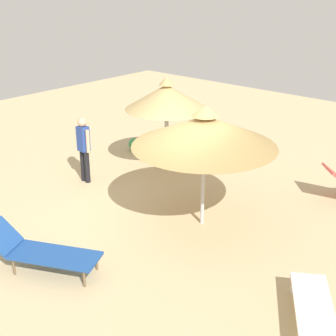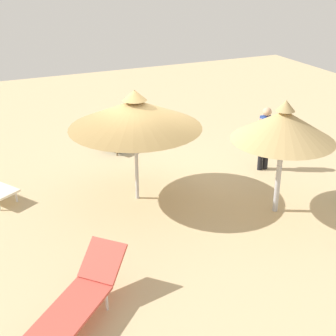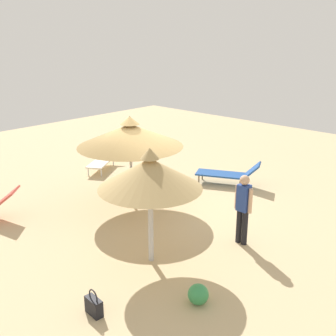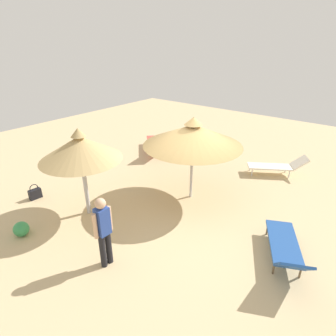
{
  "view_description": "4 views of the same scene",
  "coord_description": "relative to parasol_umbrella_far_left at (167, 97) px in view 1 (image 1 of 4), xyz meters",
  "views": [
    {
      "loc": [
        6.63,
        5.77,
        4.77
      ],
      "look_at": [
        -0.48,
        -0.46,
        0.92
      ],
      "focal_mm": 50.72,
      "sensor_mm": 36.0,
      "label": 1
    },
    {
      "loc": [
        -9.45,
        3.83,
        5.13
      ],
      "look_at": [
        -0.96,
        0.08,
        0.91
      ],
      "focal_mm": 51.28,
      "sensor_mm": 36.0,
      "label": 2
    },
    {
      "loc": [
        -7.51,
        -7.44,
        4.58
      ],
      "look_at": [
        0.09,
        -0.39,
        1.19
      ],
      "focal_mm": 44.03,
      "sensor_mm": 36.0,
      "label": 3
    },
    {
      "loc": [
        3.71,
        -5.68,
        4.42
      ],
      "look_at": [
        -0.95,
        0.19,
        0.94
      ],
      "focal_mm": 29.5,
      "sensor_mm": 36.0,
      "label": 4
    }
  ],
  "objects": [
    {
      "name": "person_standing_back",
      "position": [
        1.93,
        -0.98,
        -1.01
      ],
      "size": [
        0.23,
        0.45,
        1.64
      ],
      "color": "black",
      "rests_on": "ground"
    },
    {
      "name": "parasol_umbrella_far_left",
      "position": [
        0.0,
        0.0,
        0.0
      ],
      "size": [
        2.11,
        2.11,
        2.47
      ],
      "color": "#B2B2B7",
      "rests_on": "ground"
    },
    {
      "name": "beach_ball",
      "position": [
        -0.48,
        -1.66,
        -1.76
      ],
      "size": [
        0.38,
        0.38,
        0.38
      ],
      "primitive_type": "sphere",
      "color": "#338C4C",
      "rests_on": "ground"
    },
    {
      "name": "lounge_chair_near_right",
      "position": [
        3.31,
        5.72,
        -1.59
      ],
      "size": [
        1.99,
        1.53,
        0.72
      ],
      "color": "silver",
      "rests_on": "ground"
    },
    {
      "name": "ground",
      "position": [
        2.11,
        1.94,
        -1.99
      ],
      "size": [
        24.0,
        24.0,
        0.1
      ],
      "primitive_type": "cube",
      "color": "tan"
    },
    {
      "name": "handbag",
      "position": [
        -1.92,
        -0.54,
        -1.77
      ],
      "size": [
        0.18,
        0.37,
        0.49
      ],
      "color": "black",
      "rests_on": "ground"
    },
    {
      "name": "lounge_chair_front",
      "position": [
        4.92,
        1.45,
        -1.56
      ],
      "size": [
        1.42,
        2.05,
        0.79
      ],
      "color": "#1E478C",
      "rests_on": "ground"
    },
    {
      "name": "parasol_umbrella_near_left",
      "position": [
        1.74,
        2.51,
        0.06
      ],
      "size": [
        2.85,
        2.85,
        2.52
      ],
      "color": "#B2B2B7",
      "rests_on": "ground"
    }
  ]
}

